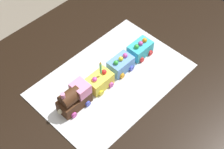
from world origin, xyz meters
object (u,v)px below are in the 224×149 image
dining_table (117,90)px  cake_locomotive (74,98)px  cake_car_caboose_sky_blue (121,64)px  cake_car_tanker_turquoise (140,49)px  birthday_candle (101,67)px  cake_car_flatbed_lemon (100,81)px

dining_table → cake_locomotive: bearing=178.1°
cake_car_caboose_sky_blue → dining_table: bearing=-165.4°
cake_car_tanker_turquoise → birthday_candle: size_ratio=1.57×
birthday_candle → cake_car_flatbed_lemon: bearing=180.0°
cake_locomotive → birthday_candle: size_ratio=2.20×
cake_locomotive → cake_car_caboose_sky_blue: bearing=0.0°
cake_car_tanker_turquoise → cake_car_caboose_sky_blue: bearing=180.0°
dining_table → birthday_candle: bearing=174.9°
cake_car_flatbed_lemon → cake_car_caboose_sky_blue: (0.12, 0.00, 0.00)m
cake_car_flatbed_lemon → cake_car_tanker_turquoise: same height
dining_table → cake_car_tanker_turquoise: (0.15, 0.01, 0.14)m
birthday_candle → cake_locomotive: bearing=-180.0°
cake_locomotive → cake_car_caboose_sky_blue: (0.25, 0.00, -0.02)m
dining_table → cake_car_tanker_turquoise: size_ratio=14.00×
dining_table → cake_car_caboose_sky_blue: cake_car_caboose_sky_blue is taller
dining_table → cake_car_caboose_sky_blue: 0.14m
cake_car_caboose_sky_blue → birthday_candle: size_ratio=1.57×
dining_table → birthday_candle: 0.23m
cake_car_flatbed_lemon → cake_car_caboose_sky_blue: size_ratio=1.00×
cake_car_flatbed_lemon → birthday_candle: bearing=-0.0°
cake_car_tanker_turquoise → birthday_candle: 0.24m
cake_locomotive → cake_car_flatbed_lemon: 0.13m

